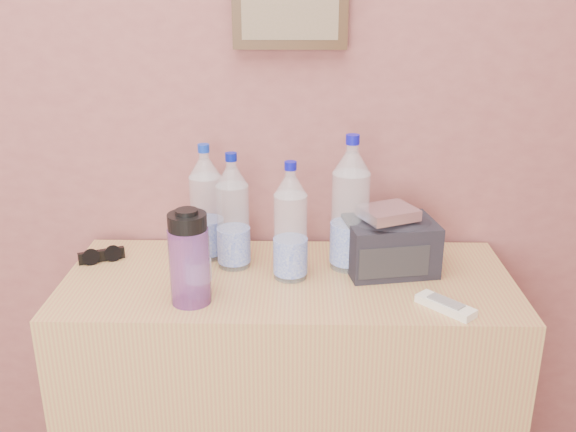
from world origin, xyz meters
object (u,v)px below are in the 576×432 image
object	(u,v)px
pet_large_d	(290,228)
sunglasses	(101,256)
pet_large_b	(206,209)
ac_remote	(446,306)
foil_packet	(388,213)
toiletry_bag	(390,243)
pet_small	(197,259)
dresser	(288,394)
pet_large_c	(350,211)
pet_large_a	(233,217)
nalgene_bottle	(189,257)

from	to	relation	value
pet_large_d	sunglasses	size ratio (longest dim) A/B	2.50
pet_large_b	sunglasses	world-z (taller)	pet_large_b
ac_remote	foil_packet	bearing A→B (deg)	167.96
sunglasses	foil_packet	xyz separation A→B (m)	(0.77, -0.06, 0.15)
pet_large_d	toiletry_bag	world-z (taller)	pet_large_d
pet_large_b	pet_small	world-z (taller)	pet_large_b
pet_large_d	sunglasses	world-z (taller)	pet_large_d
pet_large_b	pet_large_d	world-z (taller)	pet_large_b
pet_large_d	dresser	bearing A→B (deg)	-162.47
toiletry_bag	pet_large_c	bearing A→B (deg)	160.39
sunglasses	ac_remote	distance (m)	0.92
dresser	pet_large_a	size ratio (longest dim) A/B	3.71
pet_large_c	pet_small	bearing A→B (deg)	-155.58
toiletry_bag	foil_packet	bearing A→B (deg)	-131.61
pet_large_a	sunglasses	bearing A→B (deg)	176.57
pet_large_c	foil_packet	xyz separation A→B (m)	(0.09, -0.04, 0.01)
sunglasses	pet_large_a	bearing A→B (deg)	-29.11
pet_large_d	pet_large_c	bearing A→B (deg)	23.67
pet_small	ac_remote	distance (m)	0.60
pet_large_a	toiletry_bag	size ratio (longest dim) A/B	1.37
dresser	toiletry_bag	size ratio (longest dim) A/B	5.09
sunglasses	toiletry_bag	xyz separation A→B (m)	(0.78, -0.04, 0.06)
pet_large_c	toiletry_bag	world-z (taller)	pet_large_c
dresser	pet_small	world-z (taller)	pet_small
toiletry_bag	ac_remote	bearing A→B (deg)	-74.57
dresser	sunglasses	bearing A→B (deg)	169.83
dresser	nalgene_bottle	xyz separation A→B (m)	(-0.23, -0.14, 0.48)
pet_large_d	ac_remote	xyz separation A→B (m)	(0.37, -0.17, -0.13)
pet_large_c	dresser	bearing A→B (deg)	-156.54
foil_packet	pet_large_a	bearing A→B (deg)	174.30
pet_large_b	ac_remote	bearing A→B (deg)	-26.21
pet_large_d	ac_remote	bearing A→B (deg)	-24.46
pet_small	foil_packet	bearing A→B (deg)	15.67
pet_large_c	toiletry_bag	bearing A→B (deg)	-9.25
pet_small	toiletry_bag	xyz separation A→B (m)	(0.48, 0.15, -0.02)
pet_large_a	toiletry_bag	distance (m)	0.42
dresser	ac_remote	xyz separation A→B (m)	(0.37, -0.16, 0.37)
pet_small	ac_remote	xyz separation A→B (m)	(0.59, -0.06, -0.09)
pet_large_c	ac_remote	world-z (taller)	pet_large_c
nalgene_bottle	toiletry_bag	bearing A→B (deg)	20.82
pet_large_d	nalgene_bottle	bearing A→B (deg)	-149.53
ac_remote	foil_packet	distance (m)	0.28
foil_packet	pet_large_b	bearing A→B (deg)	168.34
pet_large_c	nalgene_bottle	size ratio (longest dim) A/B	1.54
pet_large_d	pet_large_a	bearing A→B (deg)	155.82
sunglasses	ac_remote	xyz separation A→B (m)	(0.88, -0.26, -0.01)
pet_small	foil_packet	xyz separation A→B (m)	(0.47, 0.13, 0.07)
dresser	pet_small	size ratio (longest dim) A/B	5.34
pet_large_d	pet_small	world-z (taller)	pet_large_d
sunglasses	toiletry_bag	distance (m)	0.78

